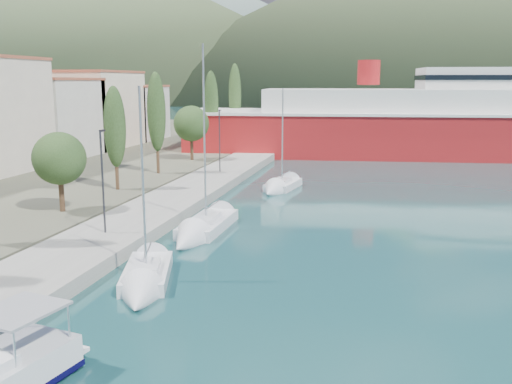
# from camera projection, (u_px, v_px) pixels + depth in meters

# --- Properties ---
(ground) EXTENTS (1400.00, 1400.00, 0.00)m
(ground) POSITION_uv_depth(u_px,v_px,m) (357.00, 123.00, 133.95)
(ground) COLOR #1A4647
(quay) EXTENTS (5.00, 88.00, 0.80)m
(quay) POSITION_uv_depth(u_px,v_px,m) (181.00, 197.00, 45.97)
(quay) COLOR gray
(quay) RESTS_ON ground
(town_buildings) EXTENTS (9.20, 69.20, 11.30)m
(town_buildings) POSITION_uv_depth(u_px,v_px,m) (11.00, 120.00, 60.49)
(town_buildings) COLOR beige
(town_buildings) RESTS_ON land_strip
(tree_row) EXTENTS (4.05, 62.90, 11.40)m
(tree_row) POSITION_uv_depth(u_px,v_px,m) (147.00, 121.00, 52.86)
(tree_row) COLOR #47301E
(tree_row) RESTS_ON land_strip
(lamp_posts) EXTENTS (0.15, 47.58, 6.06)m
(lamp_posts) POSITION_uv_depth(u_px,v_px,m) (104.00, 177.00, 33.29)
(lamp_posts) COLOR #2D2D33
(lamp_posts) RESTS_ON quay
(sailboat_near) EXTENTS (4.11, 7.43, 10.23)m
(sailboat_near) POSITION_uv_depth(u_px,v_px,m) (143.00, 286.00, 26.36)
(sailboat_near) COLOR silver
(sailboat_near) RESTS_ON ground
(sailboat_mid) EXTENTS (2.44, 8.91, 12.79)m
(sailboat_mid) POSITION_uv_depth(u_px,v_px,m) (197.00, 233.00, 35.45)
(sailboat_mid) COLOR silver
(sailboat_mid) RESTS_ON ground
(sailboat_far) EXTENTS (3.10, 6.94, 9.85)m
(sailboat_far) POSITION_uv_depth(u_px,v_px,m) (277.00, 188.00, 50.35)
(sailboat_far) COLOR silver
(sailboat_far) RESTS_ON ground
(ferry) EXTENTS (66.23, 20.99, 12.93)m
(ferry) POSITION_uv_depth(u_px,v_px,m) (439.00, 125.00, 74.01)
(ferry) COLOR #A7181A
(ferry) RESTS_ON ground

